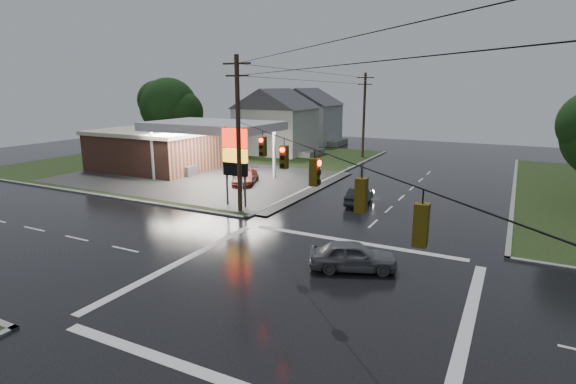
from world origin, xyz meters
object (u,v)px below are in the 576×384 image
at_px(gas_station, 165,147).
at_px(house_near, 276,121).
at_px(pylon_sign, 235,154).
at_px(utility_pole_nw, 238,133).
at_px(house_far, 307,115).
at_px(tree_nw_behind, 170,107).
at_px(car_north, 359,196).
at_px(utility_pole_n, 364,114).
at_px(car_pump, 246,178).
at_px(car_crossing, 353,256).

distance_m(gas_station, house_near, 17.07).
distance_m(pylon_sign, utility_pole_nw, 2.22).
height_order(house_near, house_far, same).
distance_m(gas_station, utility_pole_nw, 19.38).
relative_size(house_near, tree_nw_behind, 1.10).
xyz_separation_m(gas_station, car_north, (23.23, -4.30, -1.90)).
distance_m(utility_pole_n, car_north, 24.16).
xyz_separation_m(utility_pole_n, car_pump, (-4.54, -20.59, -4.80)).
relative_size(gas_station, house_near, 2.37).
height_order(utility_pole_nw, car_crossing, utility_pole_nw).
relative_size(car_crossing, car_pump, 0.93).
xyz_separation_m(pylon_sign, car_north, (8.05, 4.90, -3.36)).
relative_size(house_far, car_crossing, 2.56).
bearing_deg(pylon_sign, car_crossing, -32.08).
relative_size(utility_pole_n, car_crossing, 2.43).
bearing_deg(car_north, tree_nw_behind, -28.96).
xyz_separation_m(pylon_sign, tree_nw_behind, (-23.34, 19.49, 2.17)).
bearing_deg(car_north, gas_station, -14.51).
xyz_separation_m(gas_station, utility_pole_nw, (16.18, -10.20, 3.17)).
distance_m(pylon_sign, car_crossing, 14.34).
distance_m(car_crossing, car_pump, 21.01).
bearing_deg(car_north, house_near, -52.10).
bearing_deg(car_north, utility_pole_n, -76.70).
xyz_separation_m(house_near, car_north, (18.50, -20.60, -3.76)).
xyz_separation_m(utility_pole_n, tree_nw_behind, (-24.34, -8.01, 0.71)).
bearing_deg(utility_pole_n, car_north, -72.68).
bearing_deg(gas_station, car_crossing, -31.60).
height_order(house_far, car_north, house_far).
bearing_deg(tree_nw_behind, house_far, 56.56).
relative_size(house_near, car_crossing, 2.56).
relative_size(utility_pole_nw, tree_nw_behind, 1.10).
bearing_deg(car_pump, tree_nw_behind, 126.96).
distance_m(gas_station, tree_nw_behind, 13.63).
relative_size(pylon_sign, utility_pole_nw, 0.55).
relative_size(tree_nw_behind, car_north, 2.55).
xyz_separation_m(pylon_sign, house_near, (-10.45, 25.50, 0.39)).
distance_m(utility_pole_nw, house_near, 28.90).
height_order(pylon_sign, utility_pole_nw, utility_pole_nw).
height_order(utility_pole_nw, house_near, utility_pole_nw).
bearing_deg(house_near, gas_station, -106.17).
bearing_deg(utility_pole_n, gas_station, -131.47).
xyz_separation_m(utility_pole_n, house_far, (-12.45, 10.00, -1.06)).
distance_m(house_near, car_crossing, 39.91).
bearing_deg(gas_station, utility_pole_n, 48.53).
bearing_deg(tree_nw_behind, car_crossing, -37.42).
distance_m(utility_pole_nw, car_crossing, 13.53).
height_order(utility_pole_n, house_far, utility_pole_n).
xyz_separation_m(pylon_sign, house_far, (-11.45, 37.50, 0.39)).
bearing_deg(gas_station, car_north, -10.49).
bearing_deg(car_crossing, utility_pole_nw, 37.05).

